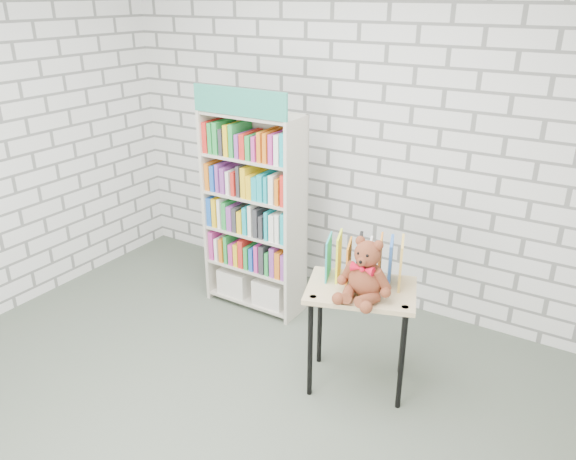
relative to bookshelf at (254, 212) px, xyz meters
The scene contains 6 objects.
ground 1.69m from the bookshelf, 67.93° to the right, with size 4.50×4.50×0.00m, color #4E574A.
room_shell 1.74m from the bookshelf, 67.93° to the right, with size 4.52×4.02×2.81m.
bookshelf is the anchor object (origin of this frame).
display_table 1.32m from the bookshelf, 23.56° to the right, with size 0.81×0.67×0.74m.
table_books 1.23m from the bookshelf, 19.75° to the right, with size 0.52×0.36×0.29m.
teddy_bear 1.40m from the bookshelf, 26.06° to the right, with size 0.36×0.33×0.38m.
Camera 1 is at (1.91, -2.07, 2.49)m, focal length 35.00 mm.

